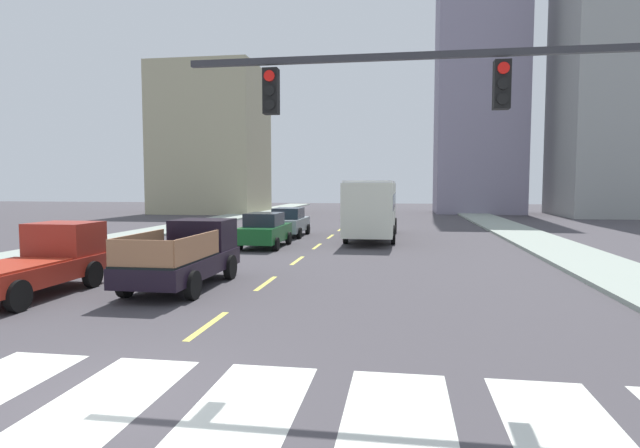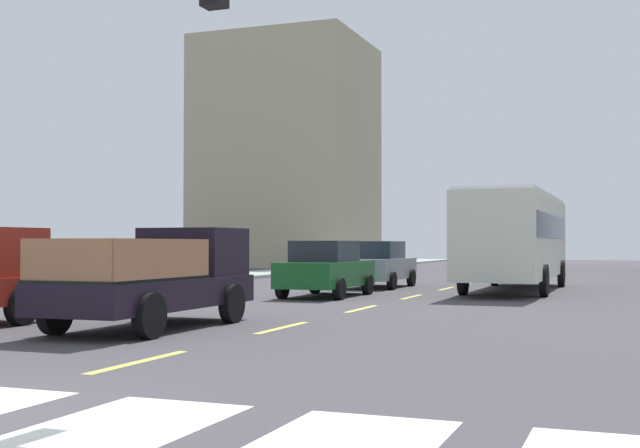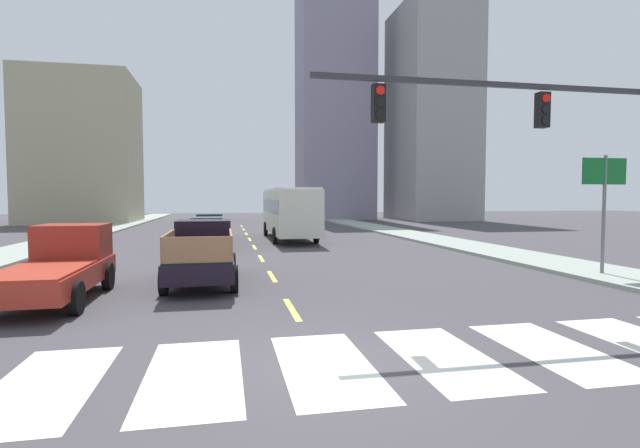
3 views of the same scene
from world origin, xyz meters
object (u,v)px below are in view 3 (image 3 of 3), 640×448
(city_bus, at_px, (289,210))
(sedan_near_right, at_px, (210,227))
(direction_sign_green, at_px, (604,189))
(sedan_near_left, at_px, (207,233))
(pickup_stakebed, at_px, (202,253))
(traffic_signal_gantry, at_px, (586,137))
(pickup_dark, at_px, (60,265))

(city_bus, height_order, sedan_near_right, city_bus)
(city_bus, relative_size, direction_sign_green, 2.57)
(direction_sign_green, bearing_deg, sedan_near_left, 139.42)
(city_bus, bearing_deg, pickup_stakebed, -106.40)
(traffic_signal_gantry, bearing_deg, pickup_stakebed, 149.37)
(pickup_dark, distance_m, traffic_signal_gantry, 14.07)
(city_bus, height_order, sedan_near_left, city_bus)
(sedan_near_left, xyz_separation_m, direction_sign_green, (13.65, -11.69, 2.17))
(sedan_near_right, relative_size, traffic_signal_gantry, 0.42)
(sedan_near_left, relative_size, sedan_near_right, 1.00)
(pickup_dark, xyz_separation_m, city_bus, (8.55, 16.97, 1.03))
(sedan_near_right, bearing_deg, pickup_dark, -98.71)
(traffic_signal_gantry, bearing_deg, sedan_near_left, 122.00)
(traffic_signal_gantry, bearing_deg, sedan_near_right, 114.64)
(pickup_stakebed, relative_size, direction_sign_green, 1.24)
(sedan_near_right, distance_m, traffic_signal_gantry, 23.46)
(pickup_stakebed, height_order, city_bus, city_bus)
(pickup_dark, xyz_separation_m, traffic_signal_gantry, (13.16, -3.70, 3.33))
(sedan_near_right, bearing_deg, direction_sign_green, -49.14)
(city_bus, distance_m, traffic_signal_gantry, 21.31)
(pickup_dark, relative_size, traffic_signal_gantry, 0.50)
(pickup_dark, relative_size, sedan_near_left, 1.18)
(sedan_near_left, height_order, traffic_signal_gantry, traffic_signal_gantry)
(direction_sign_green, bearing_deg, traffic_signal_gantry, -136.61)
(pickup_dark, distance_m, direction_sign_green, 17.27)
(traffic_signal_gantry, bearing_deg, city_bus, 102.55)
(city_bus, bearing_deg, sedan_near_right, 176.80)
(sedan_near_left, bearing_deg, city_bus, 43.08)
(city_bus, bearing_deg, sedan_near_left, -132.57)
(sedan_near_left, height_order, sedan_near_right, same)
(pickup_dark, xyz_separation_m, sedan_near_left, (3.50, 11.76, -0.06))
(pickup_stakebed, bearing_deg, traffic_signal_gantry, -33.14)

